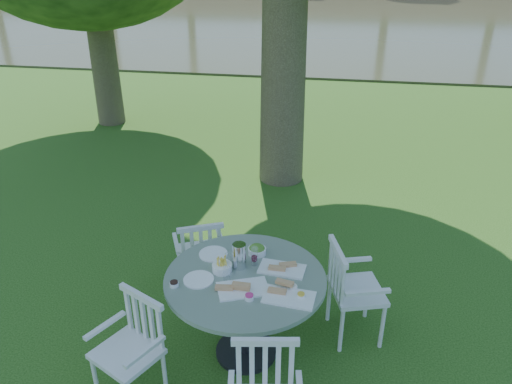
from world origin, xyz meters
TOP-DOWN VIEW (x-y plane):
  - ground at (0.00, 0.00)m, footprint 140.00×140.00m
  - table at (0.19, -1.42)m, footprint 1.39×1.39m
  - chair_ne at (1.07, -1.02)m, footprint 0.59×0.61m
  - chair_nw at (-0.43, -0.67)m, footprint 0.60×0.59m
  - chair_sw at (-0.61, -2.00)m, footprint 0.63×0.61m
  - tableware at (0.17, -1.37)m, footprint 1.21×0.82m
  - river at (0.00, 23.00)m, footprint 100.00×28.00m

SIDE VIEW (x-z plane):
  - ground at x=0.00m, z-range 0.00..0.00m
  - river at x=0.00m, z-range -0.06..0.06m
  - chair_nw at x=-0.43m, z-range 0.08..1.00m
  - chair_sw at x=-0.61m, z-range 0.08..1.02m
  - chair_ne at x=1.07m, z-range 0.09..1.07m
  - table at x=0.19m, z-range 0.26..1.12m
  - tableware at x=0.17m, z-range 0.79..1.02m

